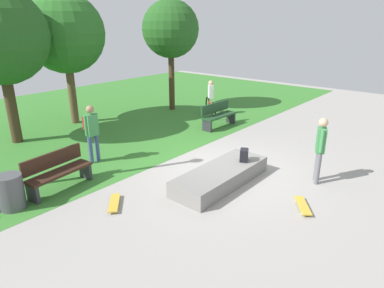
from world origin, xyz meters
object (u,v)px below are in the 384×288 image
Objects in this scene: pedestrian_with_backpack at (91,129)px; skateboard_by_ledge at (303,205)px; skater_performing_trick at (320,146)px; tree_young_birch at (171,30)px; skateboard_spare at (114,203)px; concrete_ledge at (221,176)px; park_bench_far_left at (218,115)px; tree_leaning_ash at (65,34)px; cyclist_on_bicycle at (211,101)px; trash_bin at (11,192)px; park_bench_far_right at (58,170)px; backpack_on_ledge at (244,155)px.

skateboard_by_ledge is at bearing -76.23° from pedestrian_with_backpack.
skater_performing_trick is 8.89m from tree_young_birch.
skater_performing_trick is at bearing -36.11° from skateboard_spare.
concrete_ledge is at bearing 132.39° from skater_performing_trick.
skateboard_spare is at bearing -115.84° from pedestrian_with_backpack.
park_bench_far_left is at bearing 15.75° from skateboard_spare.
tree_leaning_ash is at bearing 95.86° from skater_performing_trick.
skater_performing_trick is at bearing -62.21° from pedestrian_with_backpack.
skater_performing_trick reaches higher than skateboard_spare.
cyclist_on_bicycle reaches higher than park_bench_far_left.
skateboard_by_ledge is 4.11m from skateboard_spare.
concrete_ledge is 3.95× the size of skateboard_spare.
tree_young_birch is at bearing 21.71° from trash_bin.
park_bench_far_right is at bearing 3.71° from trash_bin.
backpack_on_ledge is at bearing -22.52° from skateboard_spare.
backpack_on_ledge is 0.07× the size of tree_young_birch.
trash_bin is 9.03m from cyclist_on_bicycle.
park_bench_far_right reaches higher than trash_bin.
tree_leaning_ash reaches higher than park_bench_far_right.
backpack_on_ledge reaches higher than concrete_ledge.
tree_young_birch is at bearing 74.79° from park_bench_far_left.
tree_leaning_ash is (3.05, 6.44, 3.32)m from skateboard_spare.
cyclist_on_bicycle is at bearing 5.26° from pedestrian_with_backpack.
tree_young_birch is 3.10× the size of cyclist_on_bicycle.
trash_bin is (-3.87, 2.72, 0.19)m from concrete_ledge.
cyclist_on_bicycle is (0.29, -1.99, -2.85)m from tree_young_birch.
park_bench_far_right is 2.12× the size of trash_bin.
cyclist_on_bicycle reaches higher than skateboard_spare.
skateboard_spare is 0.47× the size of cyclist_on_bicycle.
cyclist_on_bicycle reaches higher than trash_bin.
park_bench_far_left is 6.37m from tree_leaning_ash.
trash_bin is (-1.48, 1.57, 0.32)m from skateboard_spare.
park_bench_far_left is at bearing -55.48° from tree_leaning_ash.
trash_bin reaches higher than skateboard_spare.
tree_leaning_ash is (0.66, 7.59, 3.18)m from concrete_ledge.
backpack_on_ledge is 8.25m from tree_leaning_ash.
skateboard_spare is at bearing 154.28° from concrete_ledge.
pedestrian_with_backpack is 1.09× the size of cyclist_on_bicycle.
skater_performing_trick is 1.01× the size of park_bench_far_right.
backpack_on_ledge is at bearing -11.76° from concrete_ledge.
tree_young_birch is (7.50, 3.36, 3.00)m from park_bench_far_right.
concrete_ledge is 4.74m from trash_bin.
backpack_on_ledge is at bearing -31.84° from trash_bin.
concrete_ledge is 0.58× the size of tree_leaning_ash.
cyclist_on_bicycle is at bearing -37.99° from tree_leaning_ash.
concrete_ledge is 3.87m from pedestrian_with_backpack.
skateboard_spare is at bearing -157.91° from cyclist_on_bicycle.
cyclist_on_bicycle is at bearing 51.98° from skateboard_by_ledge.
trash_bin is 2.86m from pedestrian_with_backpack.
skater_performing_trick is 2.15× the size of trash_bin.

